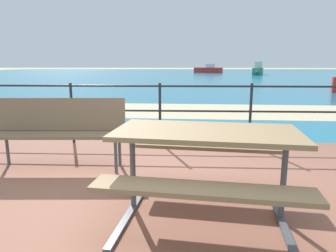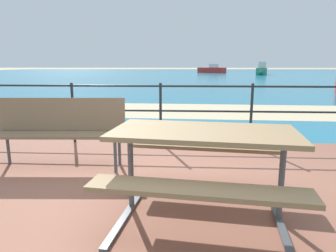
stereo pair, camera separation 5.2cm
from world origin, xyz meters
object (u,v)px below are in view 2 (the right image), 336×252
(boat_mid, at_px, (211,70))
(boat_far, at_px, (262,70))
(park_bench, at_px, (60,126))
(picnic_table, at_px, (203,150))

(boat_mid, relative_size, boat_far, 0.91)
(park_bench, relative_size, boat_mid, 0.34)
(picnic_table, distance_m, boat_far, 40.01)
(boat_mid, bearing_deg, boat_far, 156.18)
(park_bench, height_order, boat_mid, boat_mid)
(park_bench, relative_size, boat_far, 0.31)
(park_bench, distance_m, boat_far, 39.34)
(picnic_table, distance_m, boat_mid, 47.82)
(boat_far, bearing_deg, park_bench, -0.38)
(boat_mid, bearing_deg, park_bench, 115.35)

